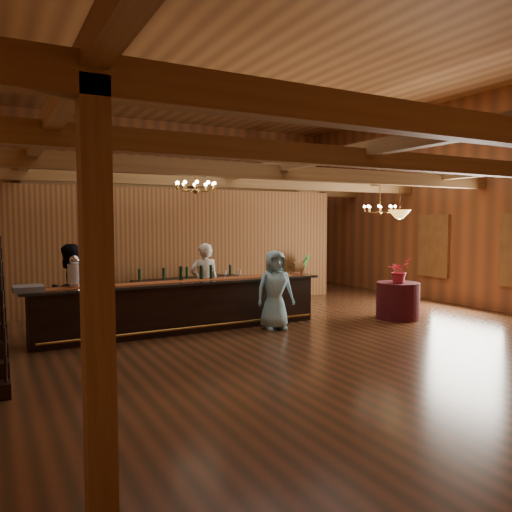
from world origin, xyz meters
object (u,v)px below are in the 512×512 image
tasting_bar (184,306)px  chandelier_left (196,186)px  bartender (204,283)px  staff_second (69,290)px  backbar_shelf (187,293)px  floor_plant (300,276)px  beverage_dispenser (75,272)px  pendant_lamp (399,214)px  guest (275,290)px  chandelier_right (380,209)px  raffle_drum (297,267)px  round_table (398,301)px

tasting_bar → chandelier_left: bearing=-34.5°
bartender → staff_second: bearing=10.1°
tasting_bar → backbar_shelf: tasting_bar is taller
staff_second → floor_plant: (6.56, 1.77, -0.24)m
chandelier_left → staff_second: 3.21m
beverage_dispenser → pendant_lamp: bearing=-9.2°
staff_second → floor_plant: 6.80m
tasting_bar → chandelier_left: size_ratio=7.69×
chandelier_left → guest: 2.66m
beverage_dispenser → chandelier_right: bearing=1.3°
tasting_bar → raffle_drum: size_ratio=18.09×
pendant_lamp → staff_second: (-6.90, 1.80, -1.50)m
round_table → bartender: 4.45m
tasting_bar → staff_second: (-2.11, 0.71, 0.38)m
raffle_drum → staff_second: (-4.83, 0.72, -0.30)m
pendant_lamp → staff_second: 7.28m
raffle_drum → pendant_lamp: (2.06, -1.08, 1.20)m
floor_plant → guest: bearing=-130.5°
round_table → guest: size_ratio=0.59×
raffle_drum → chandelier_left: size_ratio=0.42×
raffle_drum → backbar_shelf: raffle_drum is taller
raffle_drum → chandelier_right: 2.98m
pendant_lamp → raffle_drum: bearing=152.4°
floor_plant → chandelier_left: bearing=-148.3°
tasting_bar → beverage_dispenser: (-2.10, 0.03, 0.79)m
guest → staff_second: bearing=168.5°
chandelier_right → backbar_shelf: bearing=152.7°
tasting_bar → staff_second: bearing=160.9°
round_table → bartender: bearing=157.1°
chandelier_right → floor_plant: (-0.91, 2.27, -1.91)m
chandelier_right → pendant_lamp: 1.42m
raffle_drum → chandelier_left: bearing=-177.0°
round_table → chandelier_right: (0.58, 1.29, 2.15)m
bartender → guest: bearing=138.7°
beverage_dispenser → floor_plant: 7.02m
pendant_lamp → guest: (-3.06, 0.37, -1.58)m
pendant_lamp → chandelier_left: bearing=168.3°
guest → raffle_drum: bearing=44.2°
guest → tasting_bar: bearing=166.3°
chandelier_left → chandelier_right: (5.15, 0.34, -0.38)m
bartender → floor_plant: 4.18m
beverage_dispenser → round_table: beverage_dispenser is taller
backbar_shelf → chandelier_left: bearing=-111.4°
pendant_lamp → chandelier_right: bearing=65.9°
beverage_dispenser → staff_second: size_ratio=0.33×
chandelier_right → pendant_lamp: same height
raffle_drum → staff_second: bearing=171.5°
raffle_drum → staff_second: size_ratio=0.19×
guest → floor_plant: 4.20m
backbar_shelf → round_table: 5.20m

